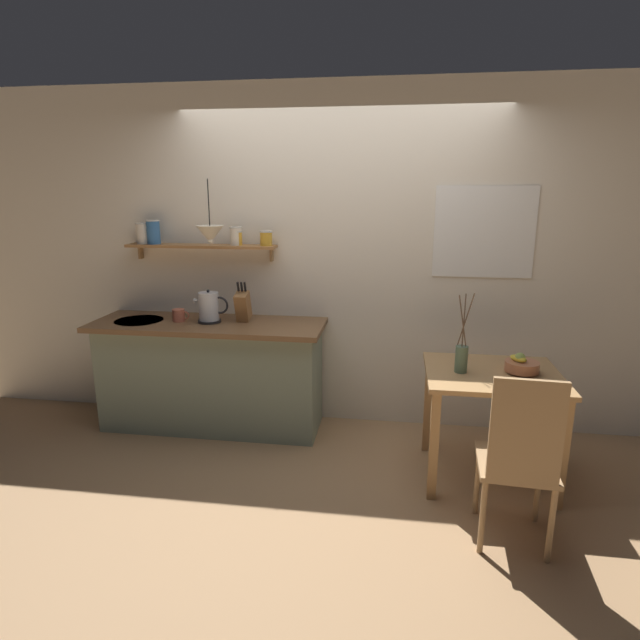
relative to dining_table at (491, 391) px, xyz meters
name	(u,v)px	position (x,y,z in m)	size (l,w,h in m)	color
ground_plane	(328,452)	(-1.10, 0.17, -0.62)	(14.00, 14.00, 0.00)	#A87F56
back_wall	(365,260)	(-0.89, 0.82, 0.73)	(6.80, 0.11, 2.70)	silver
kitchen_counter	(211,374)	(-2.10, 0.49, -0.17)	(1.83, 0.63, 0.89)	gray
wall_shelf	(195,240)	(-2.24, 0.66, 0.89)	(1.21, 0.20, 0.32)	#9E6B3D
dining_table	(491,391)	(0.00, 0.00, 0.00)	(0.86, 0.74, 0.75)	tan
dining_chair_near	(520,456)	(0.03, -0.73, -0.07)	(0.43, 0.45, 1.01)	tan
fruit_bowl	(521,365)	(0.17, 0.01, 0.18)	(0.21, 0.21, 0.13)	#BC704C
twig_vase	(461,357)	(-0.21, -0.03, 0.23)	(0.10, 0.08, 0.53)	#567056
electric_kettle	(209,308)	(-2.08, 0.48, 0.39)	(0.27, 0.18, 0.26)	black
knife_block	(243,306)	(-1.83, 0.53, 0.40)	(0.10, 0.18, 0.32)	#9E6B3D
coffee_mug_by_sink	(179,315)	(-2.33, 0.47, 0.32)	(0.14, 0.10, 0.10)	#C6664C
pendant_lamp	(210,234)	(-2.02, 0.40, 0.96)	(0.20, 0.20, 0.46)	black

